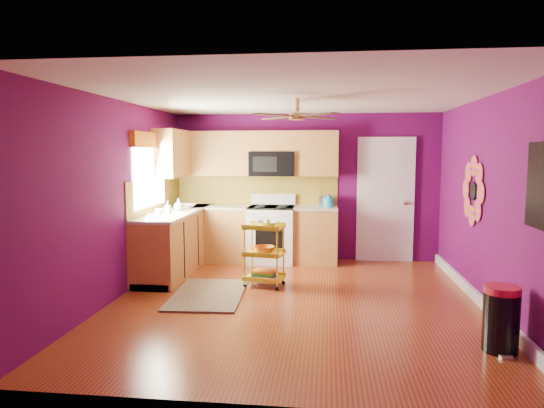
# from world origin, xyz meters

# --- Properties ---
(ground) EXTENTS (5.00, 5.00, 0.00)m
(ground) POSITION_xyz_m (0.00, 0.00, 0.00)
(ground) COLOR maroon
(ground) RESTS_ON ground
(room_envelope) EXTENTS (4.54, 5.04, 2.52)m
(room_envelope) POSITION_xyz_m (0.03, 0.00, 1.63)
(room_envelope) COLOR #55094C
(room_envelope) RESTS_ON ground
(lower_cabinets) EXTENTS (2.81, 2.31, 0.94)m
(lower_cabinets) POSITION_xyz_m (-1.35, 1.82, 0.43)
(lower_cabinets) COLOR #9B632A
(lower_cabinets) RESTS_ON ground
(electric_range) EXTENTS (0.76, 0.66, 1.13)m
(electric_range) POSITION_xyz_m (-0.55, 2.17, 0.48)
(electric_range) COLOR white
(electric_range) RESTS_ON ground
(upper_cabinetry) EXTENTS (2.80, 2.30, 1.26)m
(upper_cabinetry) POSITION_xyz_m (-1.24, 2.17, 1.80)
(upper_cabinetry) COLOR #9B632A
(upper_cabinetry) RESTS_ON ground
(left_window) EXTENTS (0.08, 1.35, 1.08)m
(left_window) POSITION_xyz_m (-2.22, 1.05, 1.74)
(left_window) COLOR white
(left_window) RESTS_ON ground
(panel_door) EXTENTS (0.95, 0.11, 2.15)m
(panel_door) POSITION_xyz_m (1.35, 2.47, 1.02)
(panel_door) COLOR white
(panel_door) RESTS_ON ground
(right_wall_art) EXTENTS (0.04, 2.74, 1.04)m
(right_wall_art) POSITION_xyz_m (2.23, -0.34, 1.44)
(right_wall_art) COLOR black
(right_wall_art) RESTS_ON ground
(ceiling_fan) EXTENTS (1.01, 1.01, 0.26)m
(ceiling_fan) POSITION_xyz_m (0.00, 0.20, 2.29)
(ceiling_fan) COLOR #BF8C3F
(ceiling_fan) RESTS_ON ground
(shag_rug) EXTENTS (0.96, 1.49, 0.02)m
(shag_rug) POSITION_xyz_m (-1.14, 0.16, 0.01)
(shag_rug) COLOR black
(shag_rug) RESTS_ON ground
(rolling_cart) EXTENTS (0.58, 0.46, 0.94)m
(rolling_cart) POSITION_xyz_m (-0.47, 0.66, 0.48)
(rolling_cart) COLOR yellow
(rolling_cart) RESTS_ON ground
(trash_can) EXTENTS (0.39, 0.40, 0.62)m
(trash_can) POSITION_xyz_m (1.99, -1.28, 0.31)
(trash_can) COLOR black
(trash_can) RESTS_ON ground
(teal_kettle) EXTENTS (0.18, 0.18, 0.21)m
(teal_kettle) POSITION_xyz_m (0.40, 2.24, 1.02)
(teal_kettle) COLOR teal
(teal_kettle) RESTS_ON lower_cabinets
(toaster) EXTENTS (0.22, 0.15, 0.18)m
(toaster) POSITION_xyz_m (0.35, 2.33, 1.03)
(toaster) COLOR beige
(toaster) RESTS_ON lower_cabinets
(soap_bottle_a) EXTENTS (0.09, 0.09, 0.19)m
(soap_bottle_a) POSITION_xyz_m (-1.94, 0.97, 1.04)
(soap_bottle_a) COLOR #EA3F72
(soap_bottle_a) RESTS_ON lower_cabinets
(soap_bottle_b) EXTENTS (0.14, 0.14, 0.18)m
(soap_bottle_b) POSITION_xyz_m (-1.93, 1.47, 1.03)
(soap_bottle_b) COLOR white
(soap_bottle_b) RESTS_ON lower_cabinets
(counter_dish) EXTENTS (0.26, 0.26, 0.06)m
(counter_dish) POSITION_xyz_m (-1.88, 1.83, 0.97)
(counter_dish) COLOR white
(counter_dish) RESTS_ON lower_cabinets
(counter_cup) EXTENTS (0.11, 0.11, 0.09)m
(counter_cup) POSITION_xyz_m (-2.05, 0.93, 0.98)
(counter_cup) COLOR white
(counter_cup) RESTS_ON lower_cabinets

